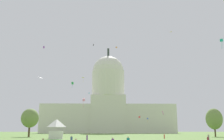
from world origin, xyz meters
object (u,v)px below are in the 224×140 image
Objects in this scene: capitol_building at (108,105)px; kite_gold_high at (172,33)px; event_tent at (56,129)px; kite_magenta_low at (163,113)px; person_grey_mid_center at (209,138)px; kite_orange_high at (116,47)px; kite_cyan_mid at (89,93)px; kite_violet_high at (44,47)px; kite_black_mid at (42,80)px; kite_green_mid at (72,83)px; person_denim_mid_left at (71,140)px; tree_east_mid at (214,119)px; kite_pink_low at (84,100)px; person_purple_edge_west at (87,138)px; kite_turquoise_mid at (222,41)px; kite_blue_low at (148,119)px; kite_red_low at (139,117)px; person_red_edge_east at (164,136)px; person_maroon_front_right at (208,140)px; tree_west_far at (30,118)px; kite_black_high at (93,45)px; kite_yellow_high at (83,78)px.

capitol_building is 80.80× the size of kite_gold_high.
kite_magenta_low is (40.18, 29.24, 6.75)m from event_tent.
kite_orange_high reaches higher than person_grey_mid_center.
kite_violet_high is (-22.00, -38.23, 19.17)m from kite_cyan_mid.
event_tent is 3.39× the size of kite_black_mid.
kite_green_mid is at bearing -103.10° from capitol_building.
person_denim_mid_left is 0.50× the size of kite_green_mid.
tree_east_mid is 54.16m from kite_pink_low.
person_purple_edge_west is at bearing 117.36° from kite_gold_high.
kite_turquoise_mid is 133.67m from kite_blue_low.
kite_cyan_mid reaches higher than kite_magenta_low.
kite_red_low is at bearing -79.30° from capitol_building.
kite_pink_low is at bearing 99.82° from kite_gold_high.
kite_green_mid is at bearing 103.16° from kite_orange_high.
person_purple_edge_west is at bearing 135.90° from kite_orange_high.
event_tent is at bearing -158.26° from tree_east_mid.
person_maroon_front_right is at bearing -32.36° from person_red_edge_east.
capitol_building is at bearing 74.26° from tree_west_far.
kite_cyan_mid is (-30.97, 120.09, 25.64)m from person_maroon_front_right.
kite_gold_high reaches higher than person_purple_edge_west.
capitol_building is at bearing -37.99° from kite_turquoise_mid.
tree_west_far is 5.93× the size of kite_black_mid.
event_tent is 19.51m from kite_pink_low.
tree_east_mid reaches higher than tree_west_far.
capitol_building is 126.36m from tree_east_mid.
kite_green_mid is (-7.04, -32.07, 0.97)m from kite_cyan_mid.
kite_turquoise_mid is (10.34, -24.63, 24.00)m from person_red_edge_east.
kite_cyan_mid reaches higher than person_grey_mid_center.
kite_violet_high is (-35.06, -92.51, 22.28)m from capitol_building.
kite_red_low is 44.96m from kite_cyan_mid.
person_purple_edge_west is at bearing -145.59° from kite_red_low.
tree_east_mid reaches higher than kite_magenta_low.
person_maroon_front_right is 0.45× the size of kite_blue_low.
kite_turquoise_mid is (60.22, -47.01, 17.32)m from tree_west_far.
person_purple_edge_west is at bearing 22.86° from kite_black_high.
kite_turquoise_mid is 84.51m from kite_gold_high.
kite_black_high is (-2.52, 77.59, 50.28)m from person_purple_edge_west.
kite_gold_high reaches higher than kite_black_high.
kite_green_mid is at bearing 116.53° from person_purple_edge_west.
kite_turquoise_mid is at bearing -96.32° from person_denim_mid_left.
tree_west_far is at bearing -17.27° from person_grey_mid_center.
kite_red_low is 57.96m from kite_yellow_high.
tree_east_mid is 3.37× the size of kite_blue_low.
tree_west_far is at bearing -121.14° from kite_yellow_high.
person_denim_mid_left is at bearing -93.29° from capitol_building.
kite_gold_high is at bearing -40.87° from person_denim_mid_left.
event_tent is 4.21× the size of person_denim_mid_left.
kite_pink_low is at bearing 133.38° from kite_violet_high.
kite_yellow_high is at bearing -112.36° from kite_blue_low.
person_purple_edge_west is 0.54× the size of kite_green_mid.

